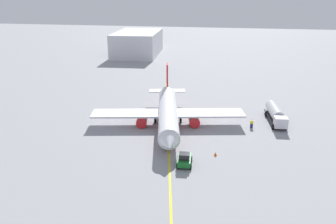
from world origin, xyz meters
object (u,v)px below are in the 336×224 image
object	(u,v)px
fuel_tanker	(276,114)
safety_cone_nose	(215,154)
airplane	(168,113)
refueling_worker	(252,124)
pushback_tug	(184,159)

from	to	relation	value
fuel_tanker	safety_cone_nose	distance (m)	20.87
fuel_tanker	safety_cone_nose	world-z (taller)	fuel_tanker
safety_cone_nose	fuel_tanker	bearing A→B (deg)	147.68
fuel_tanker	safety_cone_nose	size ratio (longest dim) A/B	19.43
airplane	refueling_worker	world-z (taller)	airplane
pushback_tug	airplane	bearing A→B (deg)	-160.25
pushback_tug	fuel_tanker	bearing A→B (deg)	144.23
airplane	pushback_tug	bearing A→B (deg)	19.75
fuel_tanker	refueling_worker	distance (m)	6.49
airplane	safety_cone_nose	bearing A→B (deg)	41.29
fuel_tanker	airplane	bearing A→B (deg)	-74.12
pushback_tug	safety_cone_nose	xyz separation A→B (m)	(-4.12, 4.51, -0.71)
airplane	safety_cone_nose	xyz separation A→B (m)	(11.54, 10.14, -2.37)
refueling_worker	airplane	bearing A→B (deg)	-83.49
pushback_tug	safety_cone_nose	size ratio (longest dim) A/B	6.39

